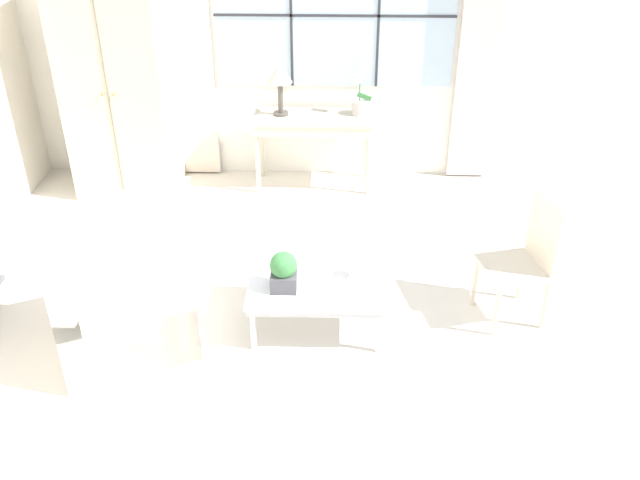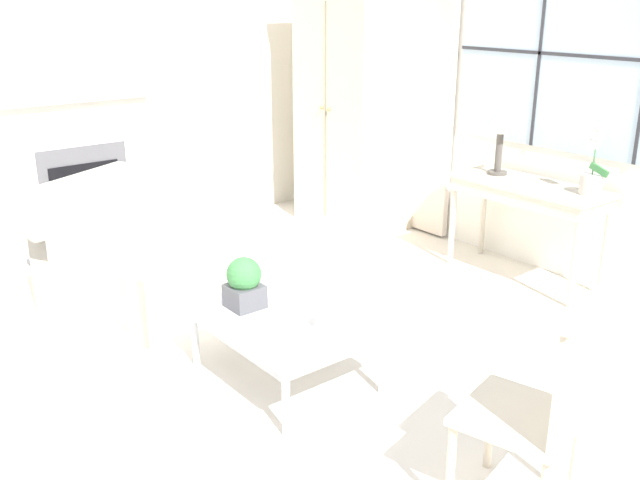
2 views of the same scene
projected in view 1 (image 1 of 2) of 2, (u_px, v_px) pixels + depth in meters
ground_plane at (328, 362)px, 4.95m from camera, size 14.00×14.00×0.00m
wall_back_windowed at (335, 39)px, 6.79m from camera, size 7.20×0.14×2.80m
armoire at (117, 78)px, 6.64m from camera, size 1.03×0.72×2.25m
console_table at (313, 125)px, 6.92m from camera, size 1.16×0.45×0.74m
table_lamp at (280, 76)px, 6.71m from camera, size 0.23×0.23×0.51m
potted_orchid at (360, 95)px, 6.82m from camera, size 0.19×0.15×0.51m
armchair_upholstered at (114, 309)px, 5.00m from camera, size 1.20×1.20×0.89m
side_chair_wooden at (529, 253)px, 5.14m from camera, size 0.54×0.54×0.98m
coffee_table at (317, 284)px, 5.15m from camera, size 0.98×0.73×0.39m
potted_plant_small at (284, 271)px, 4.97m from camera, size 0.19×0.19×0.29m
pillar_candle at (354, 270)px, 5.15m from camera, size 0.12×0.12×0.13m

